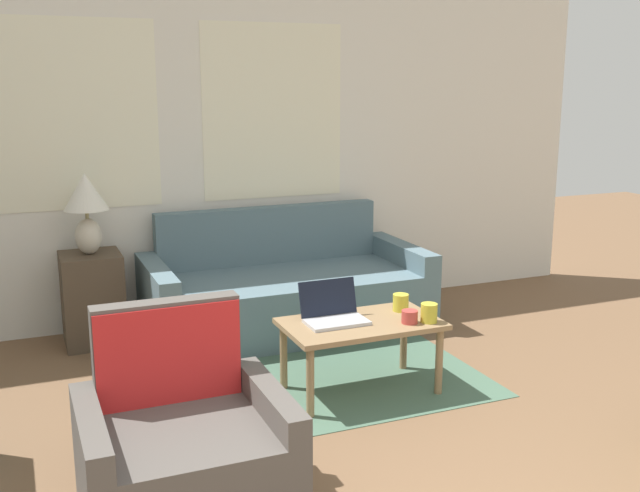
{
  "coord_description": "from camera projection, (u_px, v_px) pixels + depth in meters",
  "views": [
    {
      "loc": [
        -1.25,
        -1.24,
        1.79
      ],
      "look_at": [
        0.54,
        3.06,
        0.75
      ],
      "focal_mm": 42.0,
      "sensor_mm": 36.0,
      "label": 1
    }
  ],
  "objects": [
    {
      "name": "wall_back",
      "position": [
        192.0,
        147.0,
        5.49
      ],
      "size": [
        6.69,
        0.06,
        2.6
      ],
      "color": "white",
      "rests_on": "ground_plane"
    },
    {
      "name": "rug",
      "position": [
        321.0,
        356.0,
        4.93
      ],
      "size": [
        1.62,
        2.06,
        0.01
      ],
      "color": "#476651",
      "rests_on": "ground_plane"
    },
    {
      "name": "couch",
      "position": [
        284.0,
        293.0,
        5.48
      ],
      "size": [
        2.0,
        0.94,
        0.85
      ],
      "color": "slate",
      "rests_on": "ground_plane"
    },
    {
      "name": "armchair",
      "position": [
        183.0,
        453.0,
        3.13
      ],
      "size": [
        0.84,
        0.72,
        0.86
      ],
      "color": "#514C47",
      "rests_on": "ground_plane"
    },
    {
      "name": "side_table",
      "position": [
        93.0,
        299.0,
        5.13
      ],
      "size": [
        0.4,
        0.4,
        0.63
      ],
      "color": "#4C3D2D",
      "rests_on": "ground_plane"
    },
    {
      "name": "table_lamp",
      "position": [
        86.0,
        203.0,
        4.98
      ],
      "size": [
        0.3,
        0.3,
        0.55
      ],
      "color": "beige",
      "rests_on": "side_table"
    },
    {
      "name": "coffee_table",
      "position": [
        361.0,
        330.0,
        4.31
      ],
      "size": [
        0.9,
        0.52,
        0.43
      ],
      "color": "#8E704C",
      "rests_on": "ground_plane"
    },
    {
      "name": "laptop",
      "position": [
        333.0,
        313.0,
        4.29
      ],
      "size": [
        0.35,
        0.27,
        0.22
      ],
      "color": "#B7B7BC",
      "rests_on": "coffee_table"
    },
    {
      "name": "cup_navy",
      "position": [
        410.0,
        317.0,
        4.26
      ],
      "size": [
        0.09,
        0.09,
        0.07
      ],
      "color": "#B23D38",
      "rests_on": "coffee_table"
    },
    {
      "name": "cup_yellow",
      "position": [
        401.0,
        303.0,
        4.49
      ],
      "size": [
        0.09,
        0.09,
        0.1
      ],
      "color": "gold",
      "rests_on": "coffee_table"
    },
    {
      "name": "cup_white",
      "position": [
        429.0,
        313.0,
        4.28
      ],
      "size": [
        0.1,
        0.1,
        0.11
      ],
      "color": "gold",
      "rests_on": "coffee_table"
    }
  ]
}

